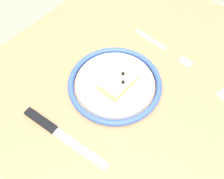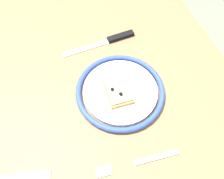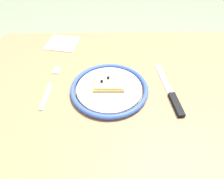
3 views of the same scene
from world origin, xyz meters
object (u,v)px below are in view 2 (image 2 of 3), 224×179
pizza_slice_near (117,90)px  fork (137,162)px  dining_table (110,99)px  plate (120,91)px  knife (111,40)px

pizza_slice_near → fork: 0.19m
dining_table → pizza_slice_near: 0.13m
fork → plate: bearing=-6.8°
plate → knife: 0.20m
dining_table → knife: size_ratio=4.25×
fork → dining_table: bearing=-1.5°
pizza_slice_near → knife: size_ratio=0.40×
plate → knife: bearing=-10.4°
knife → fork: (-0.38, 0.06, -0.00)m
knife → pizza_slice_near: bearing=167.2°
dining_table → fork: size_ratio=5.07×
knife → fork: knife is taller
dining_table → plate: plate is taller
plate → pizza_slice_near: (-0.00, 0.01, 0.01)m
knife → fork: size_ratio=1.19×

